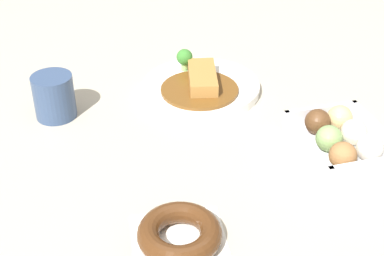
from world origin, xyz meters
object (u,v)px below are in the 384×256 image
Objects in this scene: chocolate_ring_donut at (180,234)px; coffee_mug at (54,96)px; curry_plate at (201,85)px; donut_box at (342,140)px.

chocolate_ring_donut is 1.72× the size of coffee_mug.
donut_box is at bearing 33.29° from curry_plate.
donut_box reaches higher than chocolate_ring_donut.
donut_box is 2.11× the size of coffee_mug.
coffee_mug reaches higher than curry_plate.
coffee_mug is at bearing -159.47° from chocolate_ring_donut.
curry_plate is 1.34× the size of donut_box.
curry_plate is 0.41m from chocolate_ring_donut.
curry_plate is 2.82× the size of coffee_mug.
curry_plate is 0.28m from coffee_mug.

